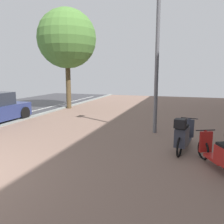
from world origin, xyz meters
TOP-DOWN VIEW (x-y plane):
  - scooter_near at (5.86, 2.66)m, footprint 0.92×1.59m
  - scooter_mid at (5.00, 3.81)m, footprint 0.67×1.90m
  - lamp_post at (3.96, 5.73)m, footprint 0.20×0.52m
  - street_tree at (-2.10, 10.25)m, footprint 3.60×3.60m

SIDE VIEW (x-z plane):
  - scooter_near at x=5.86m, z-range -0.04..0.91m
  - scooter_mid at x=5.00m, z-range -0.06..1.01m
  - lamp_post at x=3.96m, z-range 0.32..5.60m
  - street_tree at x=-2.10m, z-range 1.24..7.35m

